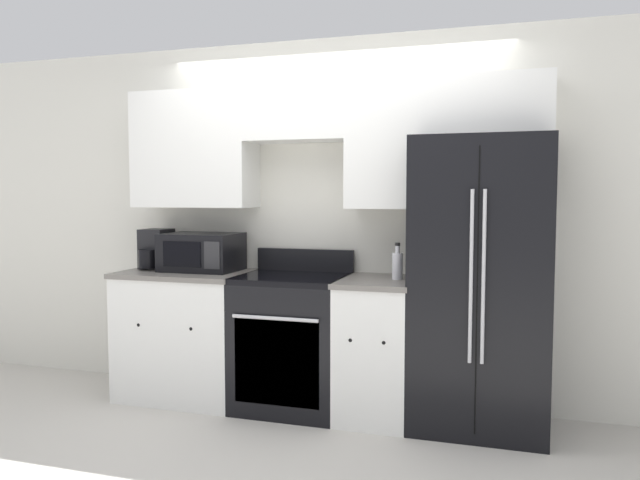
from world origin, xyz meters
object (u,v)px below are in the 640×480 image
oven_range (292,341)px  refrigerator (480,284)px  microwave (202,252)px  bottle (397,265)px

oven_range → refrigerator: (1.26, 0.04, 0.45)m
refrigerator → microwave: size_ratio=3.44×
oven_range → refrigerator: size_ratio=0.59×
oven_range → refrigerator: refrigerator is taller
refrigerator → oven_range: bearing=-178.3°
refrigerator → bottle: bearing=-178.8°
oven_range → bottle: 0.91m
oven_range → bottle: bearing=2.1°
refrigerator → microwave: refrigerator is taller
oven_range → microwave: microwave is taller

